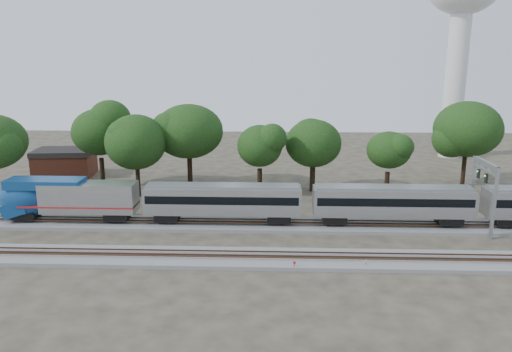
# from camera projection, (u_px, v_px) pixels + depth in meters

# --- Properties ---
(ground) EXTENTS (160.00, 160.00, 0.00)m
(ground) POSITION_uv_depth(u_px,v_px,m) (246.00, 245.00, 53.22)
(ground) COLOR #383328
(ground) RESTS_ON ground
(track_far) EXTENTS (160.00, 5.00, 0.73)m
(track_far) POSITION_uv_depth(u_px,v_px,m) (249.00, 225.00, 58.99)
(track_far) COLOR slate
(track_far) RESTS_ON ground
(track_near) EXTENTS (160.00, 5.00, 0.73)m
(track_near) POSITION_uv_depth(u_px,v_px,m) (244.00, 258.00, 49.28)
(track_near) COLOR slate
(track_near) RESTS_ON ground
(switch_stand_red) EXTENTS (0.28, 0.12, 0.90)m
(switch_stand_red) POSITION_uv_depth(u_px,v_px,m) (294.00, 265.00, 46.92)
(switch_stand_red) COLOR #512D19
(switch_stand_red) RESTS_ON ground
(switch_stand_white) EXTENTS (0.27, 0.13, 0.88)m
(switch_stand_white) POSITION_uv_depth(u_px,v_px,m) (366.00, 263.00, 47.30)
(switch_stand_white) COLOR #512D19
(switch_stand_white) RESTS_ON ground
(switch_lever) EXTENTS (0.54, 0.38, 0.30)m
(switch_lever) POSITION_uv_depth(u_px,v_px,m) (315.00, 266.00, 47.74)
(switch_lever) COLOR #512D19
(switch_lever) RESTS_ON ground
(water_tower) EXTENTS (13.92, 13.92, 38.53)m
(water_tower) POSITION_uv_depth(u_px,v_px,m) (462.00, 6.00, 92.47)
(water_tower) COLOR silver
(water_tower) RESTS_ON ground
(signal_gantry) EXTENTS (0.56, 6.67, 8.11)m
(signal_gantry) POSITION_uv_depth(u_px,v_px,m) (484.00, 180.00, 56.64)
(signal_gantry) COLOR gray
(signal_gantry) RESTS_ON ground
(brick_building) EXTENTS (9.98, 7.51, 4.50)m
(brick_building) POSITION_uv_depth(u_px,v_px,m) (65.00, 163.00, 83.01)
(brick_building) COLOR brown
(brick_building) RESTS_ON ground
(tree_1) EXTENTS (8.70, 8.70, 12.27)m
(tree_1) POSITION_uv_depth(u_px,v_px,m) (99.00, 132.00, 74.09)
(tree_1) COLOR black
(tree_1) RESTS_ON ground
(tree_2) EXTENTS (8.02, 8.02, 11.30)m
(tree_2) POSITION_uv_depth(u_px,v_px,m) (136.00, 142.00, 69.63)
(tree_2) COLOR black
(tree_2) RESTS_ON ground
(tree_3) EXTENTS (8.87, 8.87, 12.51)m
(tree_3) POSITION_uv_depth(u_px,v_px,m) (189.00, 131.00, 73.75)
(tree_3) COLOR black
(tree_3) RESTS_ON ground
(tree_4) EXTENTS (7.33, 7.33, 10.34)m
(tree_4) POSITION_uv_depth(u_px,v_px,m) (260.00, 146.00, 70.45)
(tree_4) COLOR black
(tree_4) RESTS_ON ground
(tree_5) EXTENTS (7.31, 7.31, 10.30)m
(tree_5) POSITION_uv_depth(u_px,v_px,m) (313.00, 143.00, 72.63)
(tree_5) COLOR black
(tree_5) RESTS_ON ground
(tree_6) EXTENTS (6.97, 6.97, 9.82)m
(tree_6) POSITION_uv_depth(u_px,v_px,m) (389.00, 150.00, 69.35)
(tree_6) COLOR black
(tree_6) RESTS_ON ground
(tree_7) EXTENTS (8.98, 8.98, 12.66)m
(tree_7) POSITION_uv_depth(u_px,v_px,m) (468.00, 129.00, 75.18)
(tree_7) COLOR black
(tree_7) RESTS_ON ground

